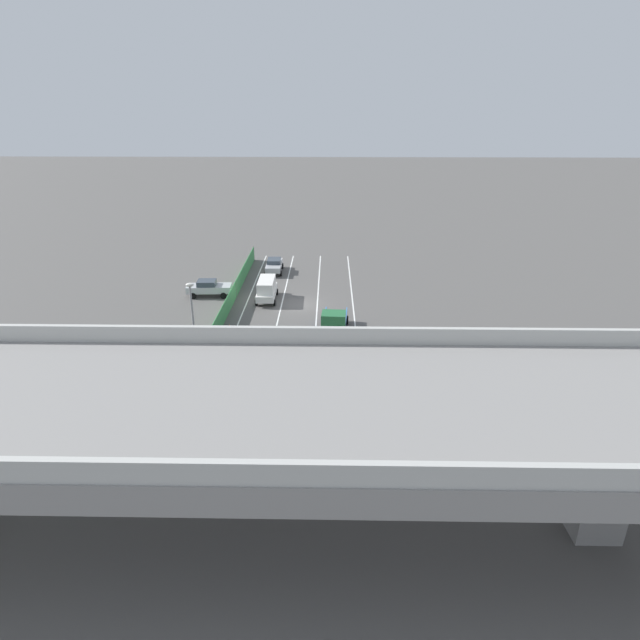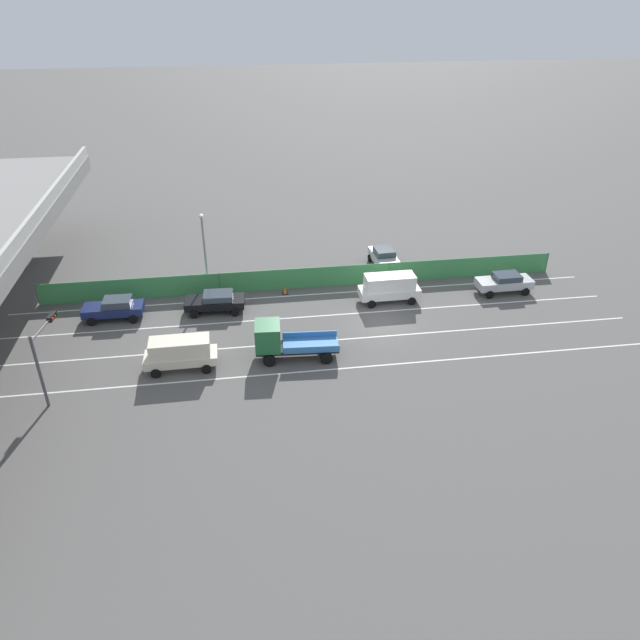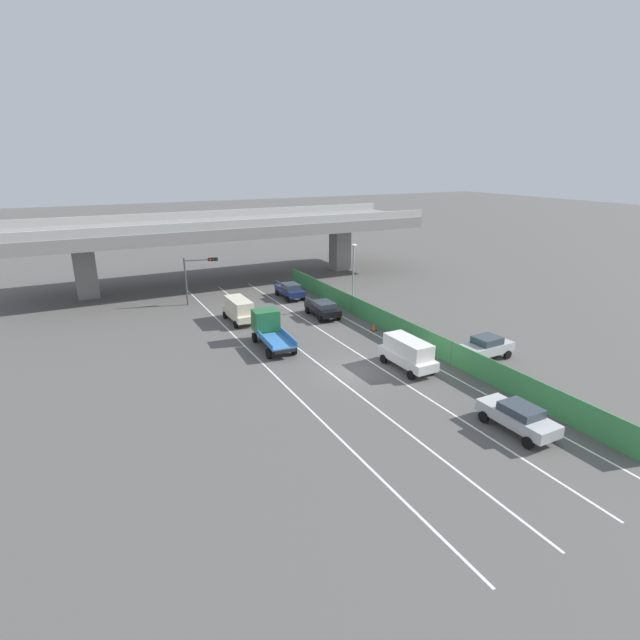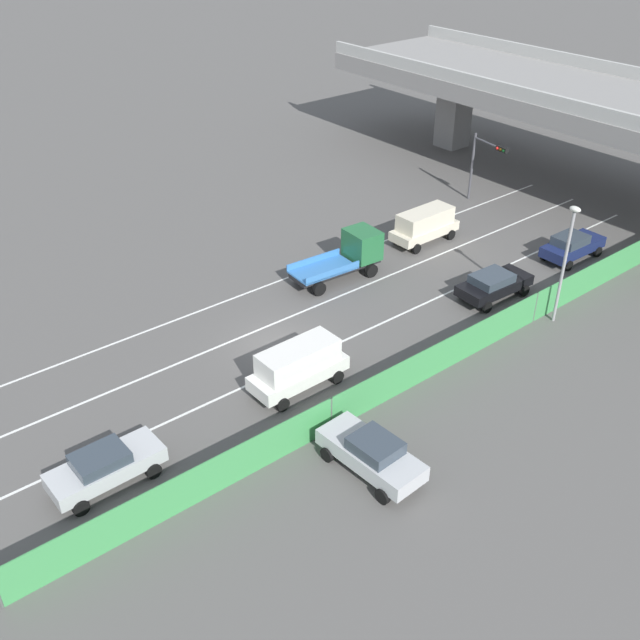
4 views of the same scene
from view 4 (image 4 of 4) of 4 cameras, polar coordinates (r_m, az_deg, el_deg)
name	(u,v)px [view 4 (image 4 of 4)]	position (r m, az deg, el deg)	size (l,w,h in m)	color
ground_plane	(278,345)	(36.73, -3.30, -1.98)	(300.00, 300.00, 0.00)	#565451
lane_line_left_edge	(291,276)	(42.87, -2.29, 3.43)	(0.14, 45.72, 0.01)	silver
lane_line_mid_left	(330,300)	(40.43, 0.76, 1.55)	(0.14, 45.72, 0.01)	silver
lane_line_mid_right	(373,327)	(38.17, 4.18, -0.56)	(0.14, 45.72, 0.01)	silver
lane_line_right_edge	(422,358)	(36.11, 8.02, -2.93)	(0.14, 45.72, 0.01)	silver
elevated_overpass	(630,114)	(55.28, 23.08, 14.59)	(48.18, 11.62, 7.95)	gray
green_fence	(444,355)	(34.92, 9.69, -2.72)	(0.10, 41.82, 1.75)	#3D8E4C
car_van_white	(298,365)	(33.14, -1.71, -3.53)	(2.04, 4.72, 2.21)	silver
car_sedan_black	(494,284)	(41.41, 13.43, 2.77)	(2.24, 4.53, 1.52)	black
car_van_cream	(425,224)	(46.96, 8.20, 7.44)	(2.02, 4.68, 2.13)	beige
car_sedan_silver	(105,466)	(29.76, -16.48, -10.89)	(2.02, 4.47, 1.57)	#B7BABC
car_sedan_navy	(572,245)	(47.01, 19.12, 5.54)	(2.01, 4.39, 1.63)	navy
flatbed_truck_blue	(350,254)	(42.54, 2.39, 5.18)	(2.54, 5.61, 2.57)	black
parked_wagon_silver	(372,453)	(29.12, 4.06, -10.35)	(4.63, 2.21, 1.69)	#B2B5B7
traffic_light	(485,157)	(52.48, 12.76, 12.30)	(3.33, 0.91, 4.81)	#47474C
street_lamp	(566,253)	(38.72, 18.72, 5.00)	(0.60, 0.36, 6.50)	gray
traffic_cone	(455,344)	(36.84, 10.51, -1.84)	(0.47, 0.47, 0.65)	orange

